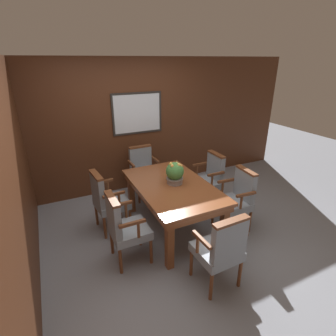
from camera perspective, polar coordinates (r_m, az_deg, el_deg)
The scene contains 11 objects.
ground_plane at distance 3.96m, azimuth 0.18°, elevation -14.72°, with size 14.00×14.00×0.00m, color gray.
wall_back at distance 4.99m, azimuth -9.05°, elevation 8.76°, with size 7.20×0.08×2.45m.
wall_left at distance 3.09m, azimuth -30.44°, elevation -3.08°, with size 0.06×7.20×2.45m.
dining_table at distance 3.80m, azimuth 0.98°, elevation -4.92°, with size 1.01×1.66×0.74m.
chair_head_near at distance 3.00m, azimuth 11.47°, elevation -16.63°, with size 0.52×0.47×0.94m.
chair_left_far at distance 3.94m, azimuth -13.19°, elevation -6.49°, with size 0.50×0.54×0.94m.
chair_head_far at distance 4.85m, azimuth -5.44°, elevation -0.27°, with size 0.51×0.47×0.94m.
chair_left_near at distance 3.32m, azimuth -9.55°, elevation -12.26°, with size 0.46×0.51×0.94m.
chair_right_far at distance 4.56m, azimuth 8.95°, elevation -2.01°, with size 0.46×0.51×0.94m.
chair_right_near at distance 4.02m, azimuth 14.77°, elevation -6.07°, with size 0.49×0.53×0.94m.
potted_plant at distance 3.73m, azimuth 1.51°, elevation -1.10°, with size 0.27×0.26×0.33m.
Camera 1 is at (-1.37, -2.83, 2.40)m, focal length 28.00 mm.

